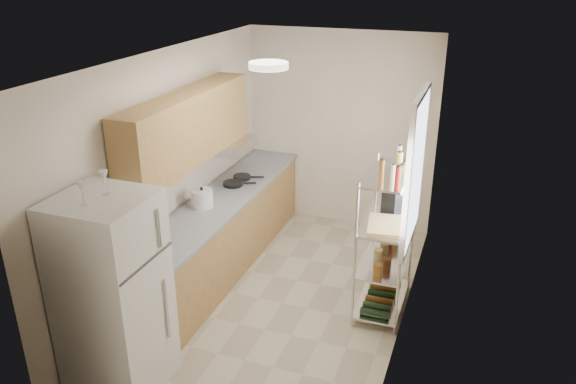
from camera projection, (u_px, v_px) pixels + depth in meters
name	position (u px, v px, depth m)	size (l,w,h in m)	color
room	(282.00, 191.00, 5.49)	(2.52, 4.42, 2.62)	#BAB096
counter_run	(221.00, 234.00, 6.48)	(0.63, 3.51, 0.90)	tan
upper_cabinets	(188.00, 128.00, 5.71)	(0.33, 2.20, 0.72)	tan
range_hood	(228.00, 145.00, 6.55)	(0.50, 0.60, 0.12)	#B7BABC
window	(415.00, 170.00, 5.31)	(0.06, 1.00, 1.46)	white
bakers_rack	(388.00, 212.00, 5.50)	(0.45, 0.90, 1.73)	silver
ceiling_dome	(268.00, 65.00, 4.73)	(0.34, 0.34, 0.06)	white
refrigerator	(113.00, 296.00, 4.55)	(0.72, 0.72, 1.74)	silver
wine_glass_a	(105.00, 182.00, 4.24)	(0.07, 0.07, 0.19)	silver
wine_glass_b	(82.00, 193.00, 4.06)	(0.07, 0.07, 0.19)	silver
rice_cooker	(202.00, 198.00, 6.09)	(0.24, 0.24, 0.19)	white
frying_pan_large	(233.00, 184.00, 6.67)	(0.24, 0.24, 0.04)	black
frying_pan_small	(242.00, 177.00, 6.87)	(0.21, 0.21, 0.04)	black
cutting_board	(387.00, 225.00, 5.40)	(0.36, 0.46, 0.03)	tan
espresso_machine	(393.00, 198.00, 5.71)	(0.16, 0.23, 0.27)	black
storage_bag	(389.00, 238.00, 5.98)	(0.11, 0.15, 0.17)	maroon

